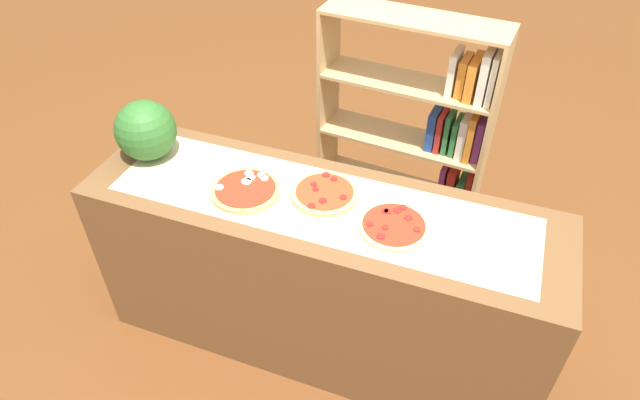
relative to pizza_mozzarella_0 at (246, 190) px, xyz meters
name	(u,v)px	position (x,y,z in m)	size (l,w,h in m)	color
ground_plane	(320,333)	(0.33, 0.04, -0.91)	(12.00, 12.00, 0.00)	brown
counter	(320,276)	(0.33, 0.04, -0.46)	(2.07, 0.60, 0.90)	brown
parchment_paper	(320,203)	(0.33, 0.04, -0.01)	(1.79, 0.45, 0.00)	beige
pizza_mozzarella_0	(246,190)	(0.00, 0.00, 0.00)	(0.30, 0.30, 0.03)	tan
pizza_pepperoni_1	(325,193)	(0.33, 0.09, 0.00)	(0.29, 0.29, 0.03)	#DBB26B
pizza_pepperoni_2	(394,225)	(0.65, 0.00, 0.00)	(0.29, 0.29, 0.02)	#E5C17F
watermelon	(146,130)	(-0.53, 0.09, 0.13)	(0.27, 0.27, 0.27)	#2D6628
bookshelf	(427,148)	(0.62, 0.93, -0.24)	(0.94, 0.34, 1.38)	tan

